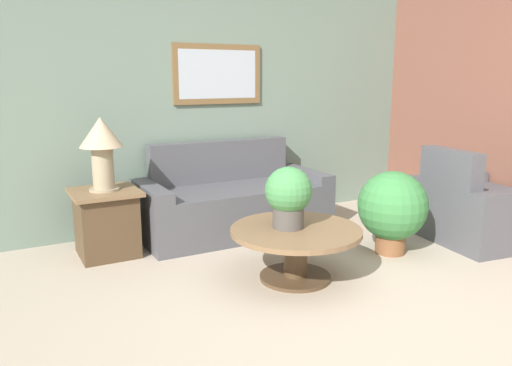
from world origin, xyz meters
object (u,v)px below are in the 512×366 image
Objects in this scene: coffee_table at (296,242)px; potted_plant_floor at (392,208)px; table_lamp at (101,143)px; couch_main at (233,203)px; potted_plant_on_table at (288,195)px; armchair at (475,210)px; side_table at (107,222)px.

coffee_table is 1.12m from potted_plant_floor.
potted_plant_floor is (2.31, -1.20, -0.61)m from table_lamp.
couch_main reaches higher than coffee_table.
couch_main is at bearing 127.95° from potted_plant_floor.
potted_plant_on_table is at bearing -96.69° from couch_main.
armchair is at bearing -0.54° from coffee_table.
couch_main is 2.43m from armchair.
coffee_table is 1.72× the size of side_table.
armchair reaches higher than side_table.
coffee_table is (-0.11, -1.38, 0.00)m from couch_main.
couch_main is 1.39m from potted_plant_on_table.
coffee_table is at bearing -46.99° from side_table.
coffee_table is 1.91m from table_lamp.
table_lamp reaches higher than potted_plant_floor.
potted_plant_on_table is (-0.04, 0.05, 0.38)m from coffee_table.
potted_plant_on_table is at bearing -177.73° from potted_plant_floor.
table_lamp is (-1.32, -0.08, 0.73)m from couch_main.
coffee_table is at bearing 97.14° from armchair.
table_lamp is (-0.00, 0.00, 0.73)m from side_table.
potted_plant_on_table reaches higher than side_table.
potted_plant_floor is (1.15, 0.05, -0.26)m from potted_plant_on_table.
armchair is at bearing -21.63° from side_table.
potted_plant_on_table is (-0.16, -1.33, 0.38)m from couch_main.
couch_main is 1.38m from coffee_table.
couch_main reaches higher than side_table.
couch_main is 2.53× the size of potted_plant_floor.
potted_plant_floor is (1.11, 0.10, 0.12)m from coffee_table.
table_lamp is at bearing -176.35° from couch_main.
armchair reaches higher than potted_plant_on_table.
couch_main is 1.85× the size of coffee_table.
armchair is 1.01m from potted_plant_floor.
side_table is at bearing 133.01° from coffee_table.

